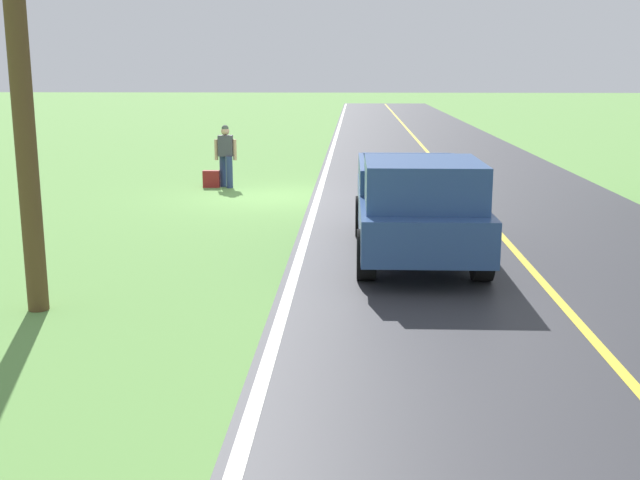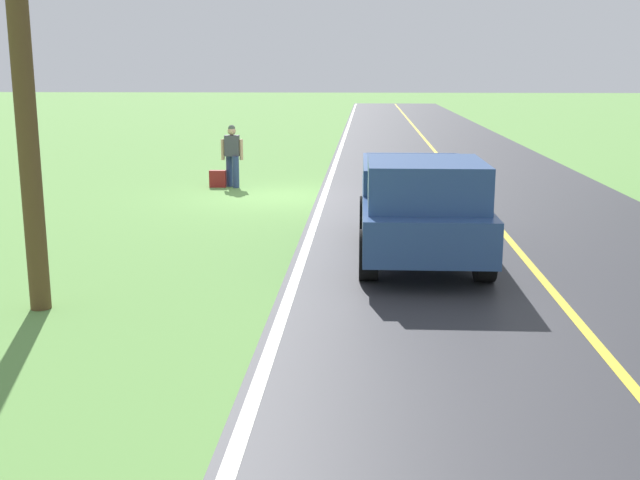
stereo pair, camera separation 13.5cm
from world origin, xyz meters
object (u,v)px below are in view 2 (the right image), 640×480
hitchhiker_walking (232,152)px  suitcase_carried (218,179)px  utility_pole_roadside (18,20)px  pickup_truck_passing (421,204)px

hitchhiker_walking → suitcase_carried: hitchhiker_walking is taller
utility_pole_roadside → hitchhiker_walking: bearing=-93.5°
utility_pole_roadside → pickup_truck_passing: bearing=-149.2°
hitchhiker_walking → suitcase_carried: size_ratio=3.67×
hitchhiker_walking → utility_pole_roadside: 11.98m
hitchhiker_walking → pickup_truck_passing: bearing=119.4°
hitchhiker_walking → utility_pole_roadside: size_ratio=0.23×
pickup_truck_passing → utility_pole_roadside: size_ratio=0.70×
hitchhiker_walking → suitcase_carried: bearing=12.1°
suitcase_carried → utility_pole_roadside: utility_pole_roadside is taller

